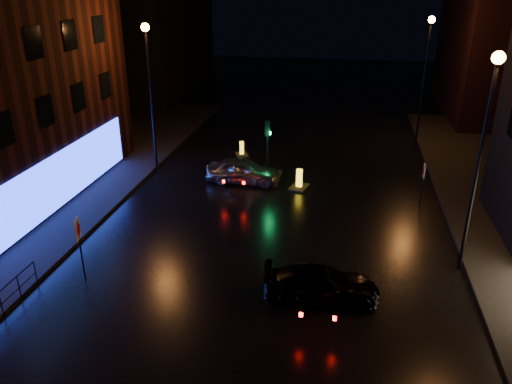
# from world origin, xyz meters

# --- Properties ---
(ground) EXTENTS (120.00, 120.00, 0.00)m
(ground) POSITION_xyz_m (0.00, 0.00, 0.00)
(ground) COLOR black
(ground) RESTS_ON ground
(building_far_left) EXTENTS (8.00, 16.00, 14.00)m
(building_far_left) POSITION_xyz_m (-16.00, 35.00, 7.00)
(building_far_left) COLOR black
(building_far_left) RESTS_ON ground
(building_far_right) EXTENTS (8.00, 14.00, 12.00)m
(building_far_right) POSITION_xyz_m (15.00, 32.00, 6.00)
(building_far_right) COLOR black
(building_far_right) RESTS_ON ground
(street_lamp_lfar) EXTENTS (0.44, 0.44, 8.37)m
(street_lamp_lfar) POSITION_xyz_m (-7.80, 14.00, 5.56)
(street_lamp_lfar) COLOR black
(street_lamp_lfar) RESTS_ON ground
(street_lamp_rnear) EXTENTS (0.44, 0.44, 8.37)m
(street_lamp_rnear) POSITION_xyz_m (7.80, 6.00, 5.56)
(street_lamp_rnear) COLOR black
(street_lamp_rnear) RESTS_ON ground
(street_lamp_rfar) EXTENTS (0.44, 0.44, 8.37)m
(street_lamp_rfar) POSITION_xyz_m (7.80, 22.00, 5.56)
(street_lamp_rfar) COLOR black
(street_lamp_rfar) RESTS_ON ground
(traffic_signal) EXTENTS (1.40, 2.40, 3.45)m
(traffic_signal) POSITION_xyz_m (-1.20, 14.00, 0.50)
(traffic_signal) COLOR black
(traffic_signal) RESTS_ON ground
(silver_hatchback) EXTENTS (4.06, 1.66, 1.38)m
(silver_hatchback) POSITION_xyz_m (-2.43, 13.26, 0.69)
(silver_hatchback) COLOR #989B9F
(silver_hatchback) RESTS_ON ground
(dark_sedan) EXTENTS (4.24, 2.09, 1.19)m
(dark_sedan) POSITION_xyz_m (2.54, 2.99, 0.59)
(dark_sedan) COLOR black
(dark_sedan) RESTS_ON ground
(bollard_near) EXTENTS (1.13, 1.43, 1.10)m
(bollard_near) POSITION_xyz_m (0.73, 12.97, 0.24)
(bollard_near) COLOR black
(bollard_near) RESTS_ON ground
(bollard_far) EXTENTS (1.06, 1.25, 0.93)m
(bollard_far) POSITION_xyz_m (-3.47, 17.74, 0.20)
(bollard_far) COLOR black
(bollard_far) RESTS_ON ground
(road_sign_left) EXTENTS (0.24, 0.58, 2.46)m
(road_sign_left) POSITION_xyz_m (-6.50, 2.79, 1.84)
(road_sign_left) COLOR black
(road_sign_left) RESTS_ON ground
(road_sign_right) EXTENTS (0.07, 0.50, 2.07)m
(road_sign_right) POSITION_xyz_m (7.00, 12.20, 1.55)
(road_sign_right) COLOR black
(road_sign_right) RESTS_ON ground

